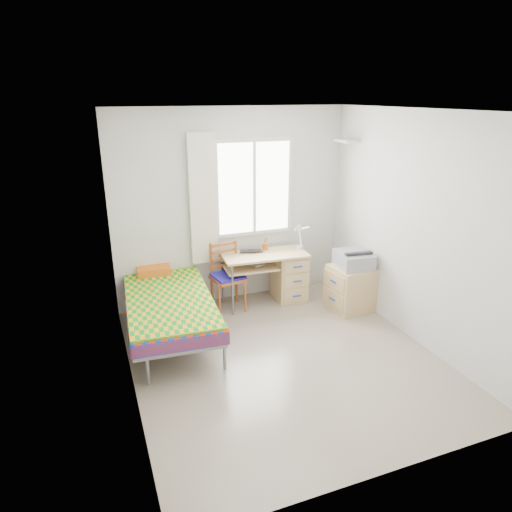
{
  "coord_description": "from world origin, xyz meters",
  "views": [
    {
      "loc": [
        -1.83,
        -3.94,
        2.74
      ],
      "look_at": [
        -0.12,
        0.55,
        1.03
      ],
      "focal_mm": 32.0,
      "sensor_mm": 36.0,
      "label": 1
    }
  ],
  "objects": [
    {
      "name": "cabinet",
      "position": [
        1.34,
        0.81,
        0.3
      ],
      "size": [
        0.6,
        0.55,
        0.6
      ],
      "rotation": [
        0.0,
        0.0,
        0.1
      ],
      "color": "#DCBC71",
      "rests_on": "floor"
    },
    {
      "name": "chair",
      "position": [
        -0.19,
        1.44,
        0.51
      ],
      "size": [
        0.45,
        0.45,
        0.91
      ],
      "rotation": [
        0.0,
        0.0,
        0.17
      ],
      "color": "#97421D",
      "rests_on": "floor"
    },
    {
      "name": "desk",
      "position": [
        0.63,
        1.41,
        0.39
      ],
      "size": [
        1.17,
        0.6,
        0.71
      ],
      "rotation": [
        0.0,
        0.0,
        -0.07
      ],
      "color": "tan",
      "rests_on": "floor"
    },
    {
      "name": "bed",
      "position": [
        -1.06,
        1.05,
        0.44
      ],
      "size": [
        1.11,
        2.15,
        0.91
      ],
      "rotation": [
        0.0,
        0.0,
        -0.07
      ],
      "color": "gray",
      "rests_on": "floor"
    },
    {
      "name": "floor",
      "position": [
        0.0,
        0.0,
        0.0
      ],
      "size": [
        3.5,
        3.5,
        0.0
      ],
      "primitive_type": "plane",
      "color": "#BCAD93",
      "rests_on": "ground"
    },
    {
      "name": "ceiling",
      "position": [
        0.0,
        0.0,
        2.6
      ],
      "size": [
        3.5,
        3.5,
        0.0
      ],
      "primitive_type": "plane",
      "rotation": [
        3.14,
        0.0,
        0.0
      ],
      "color": "white",
      "rests_on": "wall_back"
    },
    {
      "name": "window",
      "position": [
        0.3,
        1.73,
        1.55
      ],
      "size": [
        1.1,
        0.04,
        1.3
      ],
      "color": "white",
      "rests_on": "wall_back"
    },
    {
      "name": "wall_right",
      "position": [
        1.6,
        0.0,
        1.3
      ],
      "size": [
        0.0,
        3.5,
        3.5
      ],
      "primitive_type": "plane",
      "rotation": [
        1.57,
        0.0,
        -1.57
      ],
      "color": "silver",
      "rests_on": "ground"
    },
    {
      "name": "printer",
      "position": [
        1.35,
        0.82,
        0.71
      ],
      "size": [
        0.46,
        0.52,
        0.2
      ],
      "rotation": [
        0.0,
        0.0,
        -0.12
      ],
      "color": "#999BA1",
      "rests_on": "cabinet"
    },
    {
      "name": "curtain",
      "position": [
        -0.42,
        1.68,
        1.45
      ],
      "size": [
        0.35,
        0.05,
        1.7
      ],
      "primitive_type": "cube",
      "color": "#F9F1CE",
      "rests_on": "wall_back"
    },
    {
      "name": "laptop",
      "position": [
        0.18,
        1.5,
        0.72
      ],
      "size": [
        0.34,
        0.26,
        0.02
      ],
      "primitive_type": "imported",
      "rotation": [
        0.0,
        0.0,
        -0.2
      ],
      "color": "black",
      "rests_on": "desk"
    },
    {
      "name": "wall_back",
      "position": [
        0.0,
        1.75,
        1.3
      ],
      "size": [
        3.2,
        0.0,
        3.2
      ],
      "primitive_type": "plane",
      "rotation": [
        1.57,
        0.0,
        0.0
      ],
      "color": "silver",
      "rests_on": "ground"
    },
    {
      "name": "floating_shelf",
      "position": [
        1.49,
        1.4,
        2.15
      ],
      "size": [
        0.2,
        0.32,
        0.03
      ],
      "primitive_type": "cube",
      "color": "white",
      "rests_on": "wall_right"
    },
    {
      "name": "task_lamp",
      "position": [
        0.82,
        1.34,
        0.97
      ],
      "size": [
        0.22,
        0.32,
        0.4
      ],
      "rotation": [
        0.0,
        0.0,
        -0.3
      ],
      "color": "white",
      "rests_on": "desk"
    },
    {
      "name": "book",
      "position": [
        0.12,
        1.38,
        0.59
      ],
      "size": [
        0.22,
        0.26,
        0.02
      ],
      "primitive_type": "imported",
      "rotation": [
        0.0,
        0.0,
        0.29
      ],
      "color": "gray",
      "rests_on": "desk"
    },
    {
      "name": "wall_left",
      "position": [
        -1.6,
        0.0,
        1.3
      ],
      "size": [
        0.0,
        3.5,
        3.5
      ],
      "primitive_type": "plane",
      "rotation": [
        1.57,
        0.0,
        1.57
      ],
      "color": "silver",
      "rests_on": "ground"
    },
    {
      "name": "pen_cup",
      "position": [
        0.41,
        1.57,
        0.76
      ],
      "size": [
        0.1,
        0.1,
        0.1
      ],
      "primitive_type": "cylinder",
      "rotation": [
        0.0,
        0.0,
        -0.33
      ],
      "color": "orange",
      "rests_on": "desk"
    }
  ]
}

